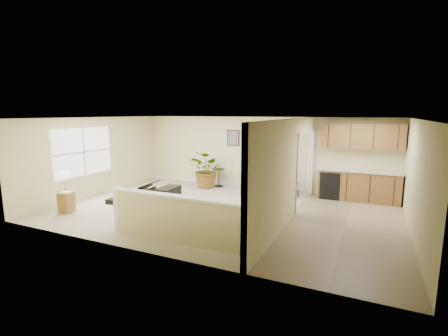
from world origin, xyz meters
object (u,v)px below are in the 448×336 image
at_px(loveseat, 266,182).
at_px(accent_table, 219,175).
at_px(palm_plant, 207,170).
at_px(small_plant, 294,190).
at_px(piano, 138,183).
at_px(piano_bench, 168,197).
at_px(lamp_stand, 66,196).

relative_size(loveseat, accent_table, 3.04).
bearing_deg(palm_plant, small_plant, 0.01).
distance_m(piano, small_plant, 4.84).
xyz_separation_m(piano_bench, palm_plant, (-0.02, 2.47, 0.38)).
bearing_deg(lamp_stand, loveseat, 46.17).
bearing_deg(small_plant, piano_bench, -141.10).
bearing_deg(small_plant, loveseat, 166.15).
bearing_deg(piano_bench, lamp_stand, -142.19).
height_order(piano, lamp_stand, piano).
height_order(accent_table, palm_plant, palm_plant).
bearing_deg(palm_plant, loveseat, 6.72).
distance_m(loveseat, small_plant, 1.04).
bearing_deg(piano, small_plant, 24.85).
bearing_deg(accent_table, loveseat, -3.74).
height_order(piano_bench, palm_plant, palm_plant).
height_order(loveseat, small_plant, loveseat).
bearing_deg(piano_bench, small_plant, 38.90).
bearing_deg(piano_bench, loveseat, 52.74).
bearing_deg(piano_bench, piano, 173.40).
bearing_deg(palm_plant, lamp_stand, -117.05).
distance_m(loveseat, lamp_stand, 6.05).
relative_size(accent_table, lamp_stand, 0.60).
xyz_separation_m(loveseat, palm_plant, (-2.09, -0.25, 0.29)).
xyz_separation_m(piano, lamp_stand, (-0.96, -1.78, -0.09)).
xyz_separation_m(piano, small_plant, (4.23, 2.34, -0.32)).
bearing_deg(loveseat, palm_plant, 167.87).
bearing_deg(lamp_stand, accent_table, 62.12).
relative_size(piano, accent_table, 2.69).
relative_size(palm_plant, lamp_stand, 1.40).
relative_size(piano, piano_bench, 2.13).
relative_size(piano_bench, palm_plant, 0.54).
xyz_separation_m(palm_plant, small_plant, (3.08, 0.00, -0.43)).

